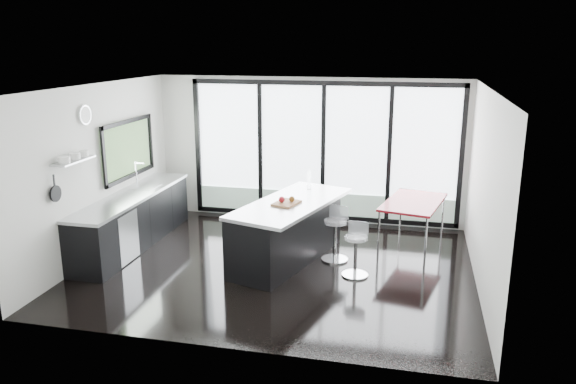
% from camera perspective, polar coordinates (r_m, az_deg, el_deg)
% --- Properties ---
extents(floor, '(6.00, 5.00, 0.00)m').
position_cam_1_polar(floor, '(8.94, -1.06, -7.59)').
color(floor, black).
rests_on(floor, ground).
extents(ceiling, '(6.00, 5.00, 0.00)m').
position_cam_1_polar(ceiling, '(8.28, -1.16, 10.60)').
color(ceiling, white).
rests_on(ceiling, wall_back).
extents(wall_back, '(6.00, 0.09, 2.80)m').
position_cam_1_polar(wall_back, '(10.83, 3.45, 3.47)').
color(wall_back, silver).
rests_on(wall_back, ground).
extents(wall_front, '(6.00, 0.00, 2.80)m').
position_cam_1_polar(wall_front, '(6.21, -6.72, -4.27)').
color(wall_front, silver).
rests_on(wall_front, ground).
extents(wall_left, '(0.26, 5.00, 2.80)m').
position_cam_1_polar(wall_left, '(9.84, -17.79, 3.32)').
color(wall_left, silver).
rests_on(wall_left, ground).
extents(wall_right, '(0.00, 5.00, 2.80)m').
position_cam_1_polar(wall_right, '(8.32, 19.36, -0.02)').
color(wall_right, silver).
rests_on(wall_right, ground).
extents(counter_cabinets, '(0.69, 3.24, 1.36)m').
position_cam_1_polar(counter_cabinets, '(10.07, -15.46, -2.71)').
color(counter_cabinets, black).
rests_on(counter_cabinets, floor).
extents(island, '(1.68, 2.64, 1.30)m').
position_cam_1_polar(island, '(9.03, -0.09, -3.90)').
color(island, black).
rests_on(island, floor).
extents(bar_stool_near, '(0.45, 0.45, 0.64)m').
position_cam_1_polar(bar_stool_near, '(8.55, 6.86, -6.48)').
color(bar_stool_near, silver).
rests_on(bar_stool_near, floor).
extents(bar_stool_far, '(0.52, 0.52, 0.69)m').
position_cam_1_polar(bar_stool_far, '(9.10, 4.80, -4.91)').
color(bar_stool_far, silver).
rests_on(bar_stool_far, floor).
extents(red_table, '(1.18, 1.67, 0.81)m').
position_cam_1_polar(red_table, '(9.90, 12.51, -3.17)').
color(red_table, maroon).
rests_on(red_table, floor).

